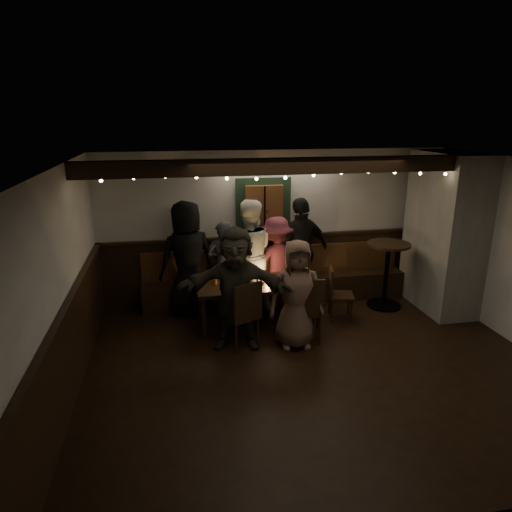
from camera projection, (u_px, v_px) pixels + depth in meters
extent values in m
cube|color=black|center=(315.00, 366.00, 6.00)|extent=(6.00, 5.00, 0.01)
cube|color=black|center=(324.00, 165.00, 5.23)|extent=(6.00, 5.00, 0.01)
cube|color=beige|center=(274.00, 226.00, 7.96)|extent=(6.00, 0.01, 2.60)
cube|color=beige|center=(61.00, 289.00, 5.07)|extent=(0.01, 5.00, 2.60)
cube|color=#2F2013|center=(273.00, 267.00, 8.16)|extent=(6.00, 0.05, 1.10)
cube|color=#2F2013|center=(72.00, 349.00, 5.30)|extent=(0.05, 5.00, 1.10)
cube|color=gray|center=(444.00, 233.00, 7.50)|extent=(0.70, 1.40, 2.60)
cube|color=#2F2013|center=(276.00, 289.00, 8.02)|extent=(4.60, 0.45, 0.45)
cube|color=#562A12|center=(274.00, 260.00, 8.05)|extent=(4.60, 0.06, 0.50)
cube|color=#1B3422|center=(263.00, 207.00, 7.76)|extent=(0.95, 0.04, 1.00)
cube|color=#562A12|center=(264.00, 208.00, 7.71)|extent=(0.64, 0.12, 0.76)
cube|color=#2F2013|center=(299.00, 166.00, 6.20)|extent=(6.00, 0.16, 0.22)
sphere|color=#FFE599|center=(101.00, 181.00, 5.75)|extent=(0.04, 0.04, 0.04)
sphere|color=#FFE599|center=(133.00, 178.00, 5.82)|extent=(0.04, 0.04, 0.04)
sphere|color=#FFE599|center=(165.00, 177.00, 5.89)|extent=(0.04, 0.04, 0.04)
sphere|color=#FFE599|center=(196.00, 177.00, 5.96)|extent=(0.04, 0.04, 0.04)
sphere|color=#FFE599|center=(227.00, 178.00, 6.04)|extent=(0.04, 0.04, 0.04)
sphere|color=#FFE599|center=(256.00, 179.00, 6.12)|extent=(0.04, 0.04, 0.04)
sphere|color=#FFE599|center=(285.00, 178.00, 6.19)|extent=(0.04, 0.04, 0.04)
sphere|color=#FFE599|center=(314.00, 175.00, 6.25)|extent=(0.04, 0.04, 0.04)
sphere|color=#FFE599|center=(341.00, 173.00, 6.32)|extent=(0.04, 0.04, 0.04)
sphere|color=#FFE599|center=(368.00, 172.00, 6.39)|extent=(0.04, 0.04, 0.04)
sphere|color=#FFE599|center=(395.00, 172.00, 6.47)|extent=(0.04, 0.04, 0.04)
sphere|color=#FFE599|center=(420.00, 174.00, 6.55)|extent=(0.04, 0.04, 0.04)
sphere|color=#FFE599|center=(445.00, 174.00, 6.62)|extent=(0.04, 0.04, 0.04)
sphere|color=#FFE599|center=(470.00, 173.00, 6.69)|extent=(0.04, 0.04, 0.04)
cube|color=#2F2013|center=(258.00, 284.00, 7.03)|extent=(1.91, 0.82, 0.05)
cylinder|color=#2F2013|center=(204.00, 318.00, 6.66)|extent=(0.06, 0.06, 0.63)
cylinder|color=#2F2013|center=(200.00, 301.00, 7.29)|extent=(0.06, 0.06, 0.63)
cylinder|color=#2F2013|center=(319.00, 309.00, 6.97)|extent=(0.06, 0.06, 0.63)
cylinder|color=#2F2013|center=(306.00, 293.00, 7.60)|extent=(0.06, 0.06, 0.63)
cylinder|color=#BF7226|center=(215.00, 280.00, 6.94)|extent=(0.06, 0.06, 0.13)
cylinder|color=#BF7226|center=(232.00, 284.00, 6.77)|extent=(0.06, 0.06, 0.13)
cylinder|color=silver|center=(250.00, 276.00, 7.11)|extent=(0.06, 0.06, 0.13)
cylinder|color=#BF7226|center=(270.00, 279.00, 6.98)|extent=(0.06, 0.06, 0.13)
cylinder|color=silver|center=(286.00, 273.00, 7.27)|extent=(0.06, 0.06, 0.13)
cylinder|color=#BF7226|center=(302.00, 278.00, 7.02)|extent=(0.06, 0.06, 0.13)
cylinder|color=white|center=(230.00, 291.00, 6.68)|extent=(0.24, 0.24, 0.01)
cube|color=#B2B2B7|center=(259.00, 282.00, 6.97)|extent=(0.15, 0.09, 0.05)
cylinder|color=#990C0C|center=(257.00, 279.00, 6.95)|extent=(0.03, 0.03, 0.15)
cylinder|color=gold|center=(261.00, 279.00, 6.96)|extent=(0.03, 0.03, 0.15)
cylinder|color=silver|center=(268.00, 279.00, 7.08)|extent=(0.05, 0.05, 0.07)
sphere|color=#FFB24C|center=(268.00, 275.00, 7.07)|extent=(0.03, 0.03, 0.03)
cube|color=#2F2013|center=(240.00, 315.00, 6.42)|extent=(0.58, 0.58, 0.04)
cube|color=#2F2013|center=(248.00, 302.00, 6.18)|extent=(0.42, 0.21, 0.51)
cylinder|color=#2F2013|center=(244.00, 323.00, 6.73)|extent=(0.04, 0.04, 0.43)
cylinder|color=#2F2013|center=(258.00, 332.00, 6.45)|extent=(0.04, 0.04, 0.43)
cylinder|color=#2F2013|center=(223.00, 329.00, 6.54)|extent=(0.04, 0.04, 0.43)
cylinder|color=#2F2013|center=(236.00, 339.00, 6.25)|extent=(0.04, 0.04, 0.43)
cube|color=#2F2013|center=(305.00, 310.00, 6.56)|extent=(0.49, 0.49, 0.04)
cube|color=#2F2013|center=(309.00, 298.00, 6.28)|extent=(0.45, 0.08, 0.52)
cylinder|color=#2F2013|center=(314.00, 320.00, 6.82)|extent=(0.04, 0.04, 0.44)
cylinder|color=#2F2013|center=(320.00, 331.00, 6.47)|extent=(0.04, 0.04, 0.44)
cylinder|color=#2F2013|center=(290.00, 321.00, 6.79)|extent=(0.04, 0.04, 0.44)
cylinder|color=#2F2013|center=(294.00, 332.00, 6.44)|extent=(0.04, 0.04, 0.44)
cube|color=#2F2013|center=(341.00, 296.00, 7.28)|extent=(0.47, 0.47, 0.04)
cube|color=#2F2013|center=(331.00, 281.00, 7.22)|extent=(0.13, 0.38, 0.44)
cylinder|color=#2F2013|center=(351.00, 312.00, 7.18)|extent=(0.03, 0.03, 0.37)
cylinder|color=#2F2013|center=(332.00, 311.00, 7.20)|extent=(0.03, 0.03, 0.37)
cylinder|color=#2F2013|center=(349.00, 304.00, 7.48)|extent=(0.03, 0.03, 0.37)
cylinder|color=#2F2013|center=(330.00, 303.00, 7.50)|extent=(0.03, 0.03, 0.37)
cylinder|color=black|center=(384.00, 305.00, 7.86)|extent=(0.57, 0.57, 0.03)
cylinder|color=black|center=(386.00, 276.00, 7.70)|extent=(0.08, 0.08, 1.10)
cylinder|color=#2F2013|center=(389.00, 244.00, 7.54)|extent=(0.71, 0.71, 0.04)
imported|color=black|center=(187.00, 258.00, 7.35)|extent=(1.05, 0.84, 1.88)
imported|color=#30303B|center=(224.00, 266.00, 7.54)|extent=(0.59, 0.43, 1.52)
imported|color=white|center=(248.00, 255.00, 7.54)|extent=(0.95, 0.77, 1.86)
imported|color=brown|center=(276.00, 262.00, 7.71)|extent=(1.10, 0.78, 1.55)
imported|color=black|center=(301.00, 251.00, 7.82)|extent=(1.17, 0.78, 1.84)
imported|color=#302C23|center=(236.00, 288.00, 6.27)|extent=(1.68, 0.84, 1.74)
imported|color=brown|center=(296.00, 294.00, 6.30)|extent=(0.79, 0.55, 1.56)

